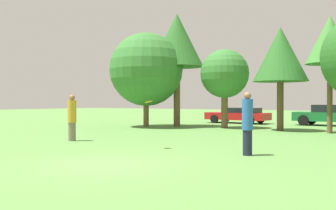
% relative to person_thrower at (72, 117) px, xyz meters
% --- Properties ---
extents(ground_plane, '(120.00, 120.00, 0.00)m').
position_rel_person_thrower_xyz_m(ground_plane, '(5.13, -3.46, -0.96)').
color(ground_plane, '#54843D').
extents(person_thrower, '(0.35, 0.35, 1.89)m').
position_rel_person_thrower_xyz_m(person_thrower, '(0.00, 0.00, 0.00)').
color(person_thrower, '#726651').
rests_on(person_thrower, ground).
extents(person_catcher, '(0.33, 0.33, 1.90)m').
position_rel_person_thrower_xyz_m(person_catcher, '(7.54, -0.00, 0.01)').
color(person_catcher, '#191E33').
rests_on(person_catcher, ground).
extents(frisbee, '(0.26, 0.26, 0.10)m').
position_rel_person_thrower_xyz_m(frisbee, '(4.14, -0.35, 0.64)').
color(frisbee, orange).
extents(tree_0, '(4.62, 4.62, 5.93)m').
position_rel_person_thrower_xyz_m(tree_0, '(-2.60, 8.50, 2.65)').
color(tree_0, brown).
rests_on(tree_0, ground).
extents(tree_1, '(3.42, 3.42, 7.24)m').
position_rel_person_thrower_xyz_m(tree_1, '(-1.19, 9.91, 4.51)').
color(tree_1, brown).
rests_on(tree_1, ground).
extents(tree_2, '(2.93, 2.93, 4.74)m').
position_rel_person_thrower_xyz_m(tree_2, '(2.00, 10.24, 2.29)').
color(tree_2, brown).
rests_on(tree_2, ground).
extents(tree_3, '(3.00, 3.00, 5.70)m').
position_rel_person_thrower_xyz_m(tree_3, '(5.41, 10.12, 3.21)').
color(tree_3, brown).
rests_on(tree_3, ground).
extents(tree_4, '(2.42, 2.42, 5.92)m').
position_rel_person_thrower_xyz_m(tree_4, '(8.04, 9.69, 3.70)').
color(tree_4, brown).
rests_on(tree_4, ground).
extents(parked_car_red, '(4.66, 2.16, 1.14)m').
position_rel_person_thrower_xyz_m(parked_car_red, '(0.69, 15.41, -0.35)').
color(parked_car_red, red).
rests_on(parked_car_red, ground).
extents(parked_car_green, '(4.24, 2.19, 1.38)m').
position_rel_person_thrower_xyz_m(parked_car_green, '(6.81, 16.02, -0.23)').
color(parked_car_green, '#196633').
rests_on(parked_car_green, ground).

